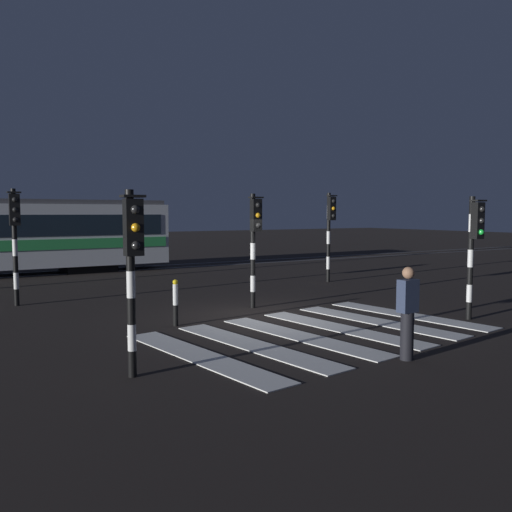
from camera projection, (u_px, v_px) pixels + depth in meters
name	position (u px, v px, depth m)	size (l,w,h in m)	color
ground_plane	(268.00, 317.00, 13.98)	(120.00, 120.00, 0.00)	black
rail_near	(119.00, 271.00, 24.74)	(80.00, 0.12, 0.03)	#59595E
rail_far	(110.00, 268.00, 25.96)	(80.00, 0.12, 0.03)	#59595E
crosswalk_zebra	(321.00, 332.00, 12.11)	(7.72, 5.62, 0.02)	silver
traffic_light_corner_far_left	(15.00, 229.00, 15.37)	(0.36, 0.42, 3.37)	black
traffic_light_corner_far_right	(330.00, 223.00, 20.77)	(0.36, 0.42, 3.44)	black
traffic_light_corner_near_left	(132.00, 255.00, 8.61)	(0.36, 0.42, 3.05)	black
traffic_light_corner_near_right	(474.00, 239.00, 13.38)	(0.36, 0.42, 3.09)	black
traffic_light_median_centre	(255.00, 233.00, 15.03)	(0.36, 0.42, 3.21)	black
pedestrian_waiting_at_kerb	(408.00, 312.00, 9.81)	(0.36, 0.24, 1.71)	black
bollard_island_edge	(175.00, 303.00, 12.78)	(0.12, 0.12, 1.11)	black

